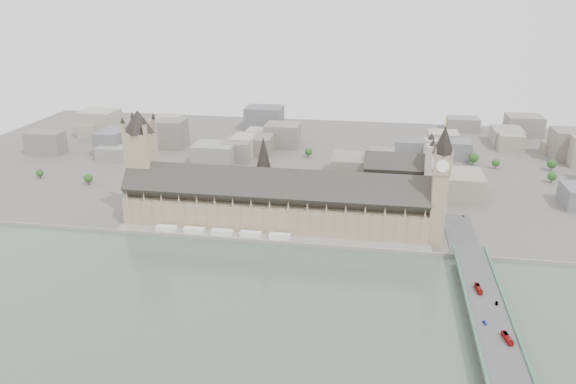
% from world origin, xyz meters
% --- Properties ---
extents(ground, '(900.00, 900.00, 0.00)m').
position_xyz_m(ground, '(0.00, 0.00, 0.00)').
color(ground, '#595651').
rests_on(ground, ground).
extents(river_thames, '(600.00, 600.00, 0.00)m').
position_xyz_m(river_thames, '(0.00, -165.00, 0.00)').
color(river_thames, '#475348').
rests_on(river_thames, ground).
extents(embankment_wall, '(600.00, 1.50, 3.00)m').
position_xyz_m(embankment_wall, '(0.00, -15.00, 1.50)').
color(embankment_wall, gray).
rests_on(embankment_wall, ground).
extents(river_terrace, '(270.00, 15.00, 2.00)m').
position_xyz_m(river_terrace, '(0.00, -7.50, 1.00)').
color(river_terrace, gray).
rests_on(river_terrace, ground).
extents(terrace_tents, '(118.00, 7.00, 4.00)m').
position_xyz_m(terrace_tents, '(-40.00, -7.00, 4.00)').
color(terrace_tents, white).
rests_on(terrace_tents, river_terrace).
extents(palace_of_westminster, '(265.00, 40.73, 55.44)m').
position_xyz_m(palace_of_westminster, '(0.00, 19.70, 22.71)').
color(palace_of_westminster, tan).
rests_on(palace_of_westminster, ground).
extents(elizabeth_tower, '(17.00, 17.00, 107.50)m').
position_xyz_m(elizabeth_tower, '(138.00, 8.00, 58.09)').
color(elizabeth_tower, tan).
rests_on(elizabeth_tower, ground).
extents(victoria_tower, '(30.00, 30.00, 100.00)m').
position_xyz_m(victoria_tower, '(-122.00, 26.00, 55.20)').
color(victoria_tower, tan).
rests_on(victoria_tower, ground).
extents(central_tower, '(13.00, 13.00, 48.00)m').
position_xyz_m(central_tower, '(-10.00, 26.00, 57.92)').
color(central_tower, gray).
rests_on(central_tower, ground).
extents(westminster_bridge, '(25.00, 325.00, 10.25)m').
position_xyz_m(westminster_bridge, '(162.00, -87.50, 5.12)').
color(westminster_bridge, '#474749').
rests_on(westminster_bridge, ground).
extents(bridge_parapets, '(25.00, 235.00, 1.15)m').
position_xyz_m(bridge_parapets, '(162.00, -132.00, 10.82)').
color(bridge_parapets, '#3D7053').
rests_on(bridge_parapets, westminster_bridge).
extents(westminster_abbey, '(68.00, 36.00, 64.00)m').
position_xyz_m(westminster_abbey, '(110.92, 95.00, 25.08)').
color(westminster_abbey, '#A8A397').
rests_on(westminster_abbey, ground).
extents(city_skyline_inland, '(720.00, 360.00, 38.00)m').
position_xyz_m(city_skyline_inland, '(0.00, 245.00, 19.00)').
color(city_skyline_inland, gray).
rests_on(city_skyline_inland, ground).
extents(park_trees, '(110.00, 30.00, 15.00)m').
position_xyz_m(park_trees, '(-10.00, 60.00, 7.50)').
color(park_trees, '#1C4A1A').
rests_on(park_trees, ground).
extents(red_bus_north, '(3.94, 12.55, 3.44)m').
position_xyz_m(red_bus_north, '(158.98, -84.22, 11.97)').
color(red_bus_north, maroon).
rests_on(red_bus_north, westminster_bridge).
extents(red_bus_south, '(5.24, 12.38, 3.36)m').
position_xyz_m(red_bus_south, '(166.99, -139.47, 11.93)').
color(red_bus_south, '#B31618').
rests_on(red_bus_south, westminster_bridge).
extents(car_blue, '(2.32, 4.31, 1.39)m').
position_xyz_m(car_blue, '(157.17, -123.58, 10.95)').
color(car_blue, navy).
rests_on(car_blue, westminster_bridge).
extents(car_silver, '(2.24, 4.47, 1.41)m').
position_xyz_m(car_silver, '(168.19, -99.37, 10.95)').
color(car_silver, gray).
rests_on(car_silver, westminster_bridge).
extents(car_approach, '(3.06, 5.07, 1.38)m').
position_xyz_m(car_approach, '(165.06, 46.55, 10.94)').
color(car_approach, gray).
rests_on(car_approach, westminster_bridge).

